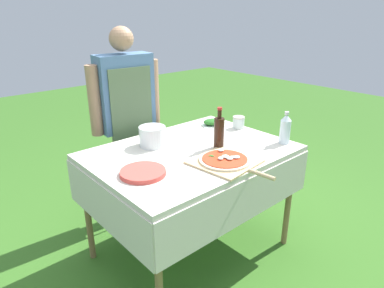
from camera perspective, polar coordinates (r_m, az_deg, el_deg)
ground_plane at (r=2.63m, az=-0.14°, el=-17.13°), size 12.00×12.00×0.00m
prep_table at (r=2.25m, az=-0.15°, el=-2.93°), size 1.29×0.94×0.79m
person_cook at (r=2.69m, az=-10.82°, el=5.26°), size 0.57×0.22×1.53m
pizza_on_peel at (r=2.04m, az=5.64°, el=-2.80°), size 0.38×0.53×0.05m
oil_bottle at (r=2.23m, az=4.53°, el=2.01°), size 0.07×0.07×0.27m
water_bottle at (r=2.39m, az=15.28°, el=2.48°), size 0.07×0.07×0.22m
herb_container at (r=2.69m, az=3.40°, el=3.62°), size 0.20×0.18×0.05m
mixing_tub at (r=2.28m, az=-6.62°, el=1.29°), size 0.18×0.18×0.13m
plate_stack at (r=1.91m, az=-8.18°, el=-4.71°), size 0.26×0.26×0.02m
sauce_jar at (r=2.65m, az=7.76°, el=3.49°), size 0.09×0.09×0.09m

